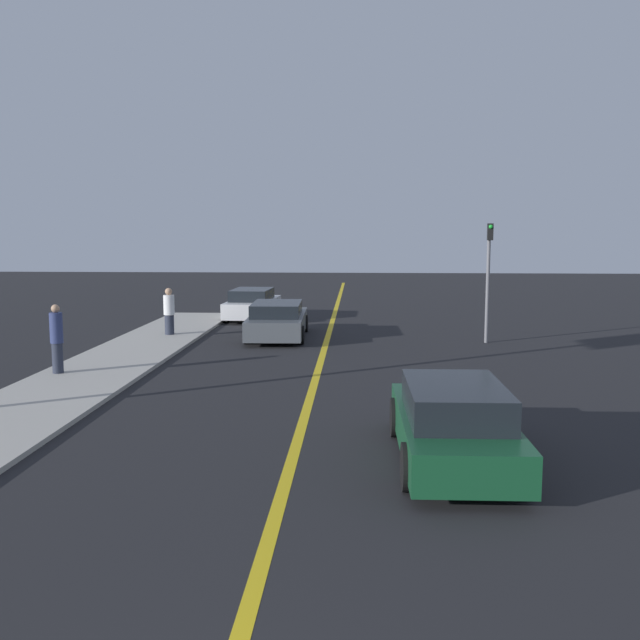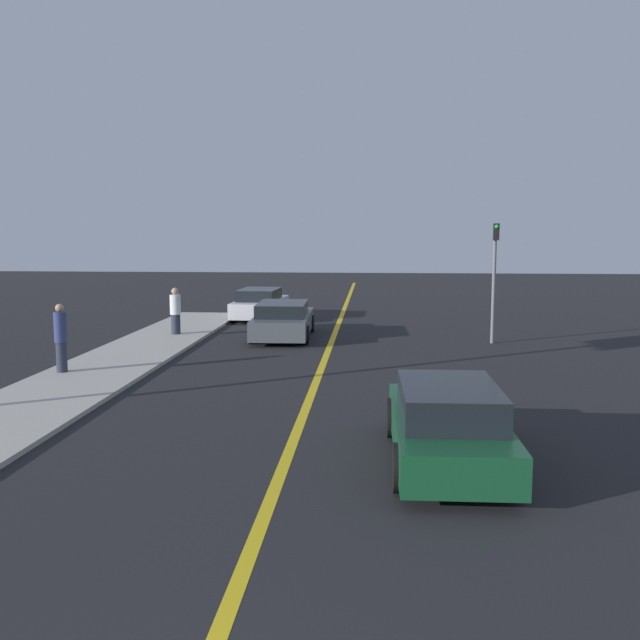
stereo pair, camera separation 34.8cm
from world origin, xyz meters
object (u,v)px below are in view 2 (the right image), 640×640
(car_near_right_lane, at_px, (447,424))
(traffic_light, at_px, (494,270))
(car_far_distant, at_px, (260,304))
(pedestrian_mid_group, at_px, (175,311))
(pedestrian_near_curb, at_px, (61,338))
(car_ahead_center, at_px, (283,320))

(car_near_right_lane, xyz_separation_m, traffic_light, (2.75, 12.57, 1.80))
(car_far_distant, relative_size, pedestrian_mid_group, 2.66)
(car_far_distant, bearing_deg, traffic_light, -31.48)
(car_near_right_lane, distance_m, pedestrian_near_curb, 11.25)
(car_ahead_center, xyz_separation_m, pedestrian_near_curb, (-4.91, -6.99, 0.38))
(car_near_right_lane, height_order, car_far_distant, car_near_right_lane)
(car_ahead_center, height_order, car_far_distant, car_far_distant)
(pedestrian_mid_group, bearing_deg, pedestrian_near_curb, -98.86)
(car_far_distant, xyz_separation_m, pedestrian_mid_group, (-2.16, -5.31, 0.29))
(traffic_light, bearing_deg, car_far_distant, 145.85)
(car_near_right_lane, height_order, pedestrian_near_curb, pedestrian_near_curb)
(car_near_right_lane, height_order, traffic_light, traffic_light)
(car_ahead_center, xyz_separation_m, car_far_distant, (-1.67, 5.23, 0.02))
(pedestrian_near_curb, xyz_separation_m, pedestrian_mid_group, (1.08, 6.91, -0.08))
(pedestrian_near_curb, bearing_deg, car_far_distant, 75.15)
(car_far_distant, height_order, pedestrian_near_curb, pedestrian_near_curb)
(car_near_right_lane, height_order, pedestrian_mid_group, pedestrian_mid_group)
(traffic_light, bearing_deg, pedestrian_mid_group, 176.54)
(traffic_light, bearing_deg, car_ahead_center, 174.06)
(car_far_distant, distance_m, traffic_light, 10.80)
(pedestrian_near_curb, relative_size, pedestrian_mid_group, 1.08)
(car_near_right_lane, xyz_separation_m, car_far_distant, (-6.06, 18.54, -0.02))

